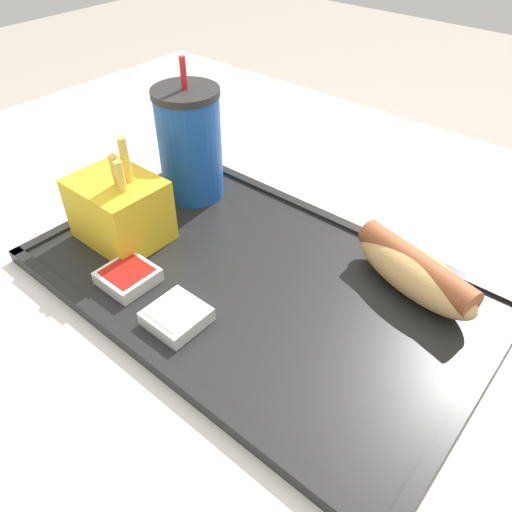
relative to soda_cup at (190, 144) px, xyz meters
The scene contains 7 objects.
dining_table 0.51m from the soda_cup, 26.35° to the right, with size 1.29×0.99×0.76m.
food_tray 0.20m from the soda_cup, 24.05° to the right, with size 0.46×0.29×0.01m.
soda_cup is the anchor object (origin of this frame).
hot_dog_far 0.30m from the soda_cup, ahead, with size 0.15×0.09×0.04m.
fries_carton 0.12m from the soda_cup, 86.24° to the right, with size 0.10×0.08×0.12m.
sauce_cup_mayo 0.23m from the soda_cup, 48.28° to the right, with size 0.05×0.05×0.02m.
sauce_cup_ketchup 0.19m from the soda_cup, 66.26° to the right, with size 0.05×0.05×0.02m.
Camera 1 is at (0.21, -0.27, 1.12)m, focal length 35.00 mm.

